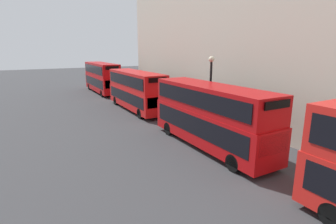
{
  "coord_description": "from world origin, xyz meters",
  "views": [
    {
      "loc": [
        -9.1,
        2.98,
        6.56
      ],
      "look_at": [
        0.48,
        20.1,
        1.81
      ],
      "focal_mm": 28.0,
      "sensor_mm": 36.0,
      "label": 1
    }
  ],
  "objects": [
    {
      "name": "bus_second_in_queue",
      "position": [
        1.6,
        16.38,
        2.36
      ],
      "size": [
        2.59,
        10.42,
        4.26
      ],
      "color": "#B20C0F",
      "rests_on": "ground"
    },
    {
      "name": "bus_trailing",
      "position": [
        1.6,
        42.72,
        2.46
      ],
      "size": [
        2.59,
        10.85,
        4.47
      ],
      "color": "#B20C0F",
      "rests_on": "ground"
    },
    {
      "name": "street_lamp",
      "position": [
        3.64,
        18.99,
        3.75
      ],
      "size": [
        0.44,
        0.44,
        6.01
      ],
      "color": "black",
      "rests_on": "ground"
    },
    {
      "name": "pedestrian",
      "position": [
        3.97,
        19.9,
        0.8
      ],
      "size": [
        0.36,
        0.36,
        1.74
      ],
      "color": "#334C6B",
      "rests_on": "ground"
    },
    {
      "name": "bus_third_in_queue",
      "position": [
        1.6,
        29.23,
        2.31
      ],
      "size": [
        2.59,
        10.55,
        4.17
      ],
      "color": "red",
      "rests_on": "ground"
    }
  ]
}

